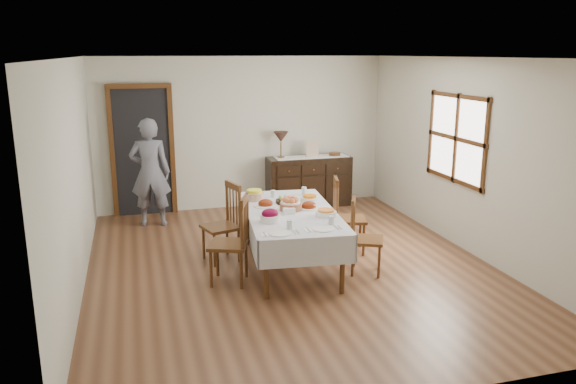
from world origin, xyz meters
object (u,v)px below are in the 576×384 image
object	(u,v)px
chair_left_far	(224,222)
chair_right_near	(363,235)
chair_right_far	(346,215)
sideboard	(309,181)
table_lamp	(281,138)
person	(150,169)
dining_table	(291,218)
chair_left_near	(233,240)

from	to	relation	value
chair_left_far	chair_right_near	world-z (taller)	chair_left_far
chair_right_far	sideboard	bearing A→B (deg)	9.58
table_lamp	person	bearing A→B (deg)	-167.63
chair_right_far	person	size ratio (longest dim) A/B	0.57
dining_table	chair_left_far	world-z (taller)	chair_left_far
chair_left_near	sideboard	xyz separation A→B (m)	(1.90, 3.05, -0.09)
chair_left_near	chair_right_far	world-z (taller)	chair_left_near
chair_right_far	person	distance (m)	3.19
chair_right_near	chair_right_far	size ratio (longest dim) A/B	0.92
chair_left_far	person	world-z (taller)	person
chair_left_near	sideboard	size ratio (longest dim) A/B	0.72
chair_left_near	chair_right_near	bearing A→B (deg)	106.62
chair_right_near	table_lamp	size ratio (longest dim) A/B	2.05
sideboard	chair_right_far	bearing A→B (deg)	-95.67
chair_left_near	person	world-z (taller)	person
sideboard	table_lamp	bearing A→B (deg)	175.88
dining_table	chair_left_near	bearing A→B (deg)	-152.73
person	table_lamp	size ratio (longest dim) A/B	3.94
chair_right_far	table_lamp	world-z (taller)	table_lamp
chair_left_near	table_lamp	world-z (taller)	table_lamp
dining_table	table_lamp	xyz separation A→B (m)	(0.62, 2.78, 0.58)
sideboard	person	distance (m)	2.80
dining_table	person	world-z (taller)	person
dining_table	chair_right_far	size ratio (longest dim) A/B	2.18
dining_table	chair_right_near	xyz separation A→B (m)	(0.80, -0.42, -0.17)
chair_right_near	chair_left_far	bearing A→B (deg)	86.21
chair_left_near	chair_left_far	world-z (taller)	chair_left_near
chair_right_far	sideboard	distance (m)	2.42
chair_right_far	chair_right_near	bearing A→B (deg)	-170.01
chair_right_near	sideboard	bearing A→B (deg)	20.06
chair_right_far	chair_left_far	bearing A→B (deg)	100.77
dining_table	chair_left_near	world-z (taller)	chair_left_near
table_lamp	chair_right_far	bearing A→B (deg)	-83.98
dining_table	sideboard	xyz separation A→B (m)	(1.11, 2.74, -0.21)
chair_right_far	table_lamp	bearing A→B (deg)	21.27
chair_left_near	chair_right_near	xyz separation A→B (m)	(1.59, -0.11, -0.05)
chair_left_far	sideboard	xyz separation A→B (m)	(1.88, 2.28, -0.08)
chair_right_near	sideboard	size ratio (longest dim) A/B	0.65
chair_right_near	chair_right_far	xyz separation A→B (m)	(0.07, 0.76, 0.04)
dining_table	chair_right_far	xyz separation A→B (m)	(0.87, 0.34, -0.13)
chair_right_near	chair_right_far	bearing A→B (deg)	20.37
chair_left_far	table_lamp	xyz separation A→B (m)	(1.38, 2.31, 0.72)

